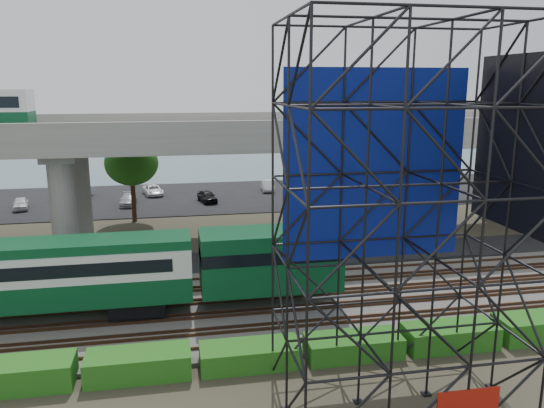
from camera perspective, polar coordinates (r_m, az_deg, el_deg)
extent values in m
plane|color=#474233|center=(29.39, -5.59, -12.98)|extent=(140.00, 140.00, 0.00)
cube|color=slate|center=(31.16, -5.92, -11.24)|extent=(90.00, 12.00, 0.20)
cube|color=black|center=(39.09, -6.96, -6.31)|extent=(90.00, 5.00, 0.08)
cube|color=black|center=(61.77, -8.39, 0.73)|extent=(90.00, 18.00, 0.08)
cube|color=#486877|center=(83.42, -9.02, 3.79)|extent=(140.00, 40.00, 0.03)
cube|color=#472D1E|center=(26.85, -5.06, -14.94)|extent=(90.00, 0.08, 0.16)
cube|color=#472D1E|center=(28.12, -5.36, -13.59)|extent=(90.00, 0.08, 0.16)
cube|color=#472D1E|center=(28.63, -5.47, -13.10)|extent=(90.00, 0.08, 0.16)
cube|color=#472D1E|center=(29.93, -5.72, -11.91)|extent=(90.00, 0.08, 0.16)
cube|color=#472D1E|center=(30.43, -5.82, -11.47)|extent=(90.00, 0.08, 0.16)
cube|color=#472D1E|center=(31.75, -6.04, -10.42)|extent=(90.00, 0.08, 0.16)
cube|color=#472D1E|center=(32.27, -6.12, -10.03)|extent=(90.00, 0.08, 0.16)
cube|color=#472D1E|center=(33.60, -6.32, -9.09)|extent=(90.00, 0.08, 0.16)
cube|color=#472D1E|center=(34.12, -6.39, -8.75)|extent=(90.00, 0.08, 0.16)
cube|color=#472D1E|center=(35.46, -6.57, -7.91)|extent=(90.00, 0.08, 0.16)
cube|color=black|center=(30.90, -14.22, -10.36)|extent=(3.00, 2.20, 0.90)
cube|color=#094121|center=(31.63, -26.29, -8.54)|extent=(19.00, 3.00, 1.40)
cube|color=silver|center=(31.17, -26.55, -6.05)|extent=(19.00, 3.00, 1.50)
cube|color=#094121|center=(30.89, -26.73, -4.29)|extent=(19.00, 2.60, 0.50)
cube|color=black|center=(30.89, -24.77, -5.94)|extent=(15.00, 3.06, 0.70)
cube|color=#094121|center=(30.49, -0.17, -5.95)|extent=(8.00, 3.00, 3.40)
cube|color=#9E9B93|center=(42.67, -7.76, 7.06)|extent=(80.00, 12.00, 1.20)
cube|color=#9E9B93|center=(36.85, -7.35, 7.99)|extent=(80.00, 0.50, 1.10)
cube|color=#9E9B93|center=(48.31, -8.16, 9.06)|extent=(80.00, 0.50, 1.10)
cylinder|color=#9E9B93|center=(40.66, -21.51, -0.57)|extent=(1.80, 1.80, 8.00)
cylinder|color=#9E9B93|center=(47.41, -19.98, 1.34)|extent=(1.80, 1.80, 8.00)
cube|color=#9E9B93|center=(43.44, -21.07, 5.24)|extent=(2.40, 9.00, 0.60)
cylinder|color=#9E9B93|center=(41.68, 6.55, 0.56)|extent=(1.80, 1.80, 8.00)
cylinder|color=#9E9B93|center=(48.28, 4.13, 2.28)|extent=(1.80, 1.80, 8.00)
cube|color=#9E9B93|center=(44.39, 5.35, 6.17)|extent=(2.40, 9.00, 0.60)
cylinder|color=#9E9B93|center=(49.96, 26.71, 1.30)|extent=(1.80, 1.80, 8.00)
cylinder|color=#9E9B93|center=(55.59, 22.41, 2.73)|extent=(1.80, 1.80, 8.00)
cube|color=#9E9B93|center=(52.25, 24.82, 6.04)|extent=(2.40, 9.00, 0.60)
cube|color=navy|center=(23.35, 11.00, 4.07)|extent=(8.10, 0.08, 8.25)
cube|color=black|center=(22.69, 24.82, 5.95)|extent=(0.06, 5.40, 6.75)
cube|color=black|center=(23.93, 12.82, -19.62)|extent=(9.36, 6.36, 0.08)
cube|color=#185E15|center=(26.15, -25.60, -16.24)|extent=(4.60, 1.80, 1.20)
cube|color=#185E15|center=(25.30, -14.14, -16.37)|extent=(4.60, 1.80, 1.15)
cube|color=#185E15|center=(25.45, -2.38, -15.94)|extent=(4.60, 1.80, 1.03)
cube|color=#185E15|center=(26.53, 8.74, -14.85)|extent=(4.60, 1.80, 1.01)
cube|color=#185E15|center=(28.43, 18.58, -13.31)|extent=(4.60, 1.80, 1.12)
cube|color=#185E15|center=(31.04, 26.86, -11.72)|extent=(4.60, 1.80, 1.20)
cylinder|color=#382314|center=(43.36, 11.56, -1.32)|extent=(0.44, 0.44, 4.80)
ellipsoid|color=#185E15|center=(42.71, 11.75, 2.85)|extent=(4.94, 4.94, 4.18)
cylinder|color=#382314|center=(51.61, -14.68, 0.76)|extent=(0.44, 0.44, 4.80)
ellipsoid|color=#185E15|center=(51.07, -14.89, 4.27)|extent=(4.94, 4.94, 4.18)
imported|color=black|center=(39.38, -14.48, -5.36)|extent=(5.38, 3.38, 1.39)
imported|color=silver|center=(60.77, -25.43, 0.04)|extent=(2.12, 3.72, 1.19)
imported|color=#A2A6AA|center=(64.39, -19.53, 1.21)|extent=(1.67, 3.82, 1.22)
imported|color=#9D9EA4|center=(58.88, -15.19, 0.46)|extent=(1.67, 4.08, 1.18)
imported|color=white|center=(63.63, -12.68, 1.47)|extent=(2.77, 4.43, 1.14)
imported|color=black|center=(58.76, -6.98, 0.83)|extent=(2.34, 3.99, 1.27)
imported|color=#B7BAC0|center=(64.52, -0.48, 1.99)|extent=(1.63, 3.96, 1.27)
imported|color=white|center=(60.61, 4.22, 1.25)|extent=(2.44, 4.59, 1.27)
imported|color=#95999C|center=(66.87, 7.70, 2.22)|extent=(2.95, 4.66, 1.20)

